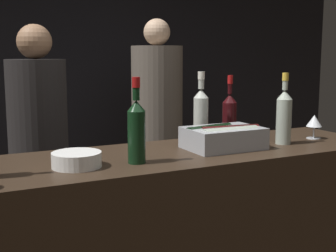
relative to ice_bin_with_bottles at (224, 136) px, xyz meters
The scene contains 10 objects.
wall_back_chalkboard 2.43m from the ice_bin_with_bottles, 96.38° to the left, with size 6.40×0.06×2.80m.
ice_bin_with_bottles is the anchor object (origin of this frame).
bowl_white 0.73m from the ice_bin_with_bottles, behind, with size 0.20×0.20×0.06m.
wine_glass 0.58m from the ice_bin_with_bottles, ahead, with size 0.08×0.08×0.13m.
red_wine_bottle_burgundy 0.50m from the ice_bin_with_bottles, 169.45° to the right, with size 0.07×0.07×0.36m.
white_wine_bottle 0.25m from the ice_bin_with_bottles, 87.27° to the left, with size 0.08×0.08×0.36m.
red_wine_bottle_tall 0.33m from the ice_bin_with_bottles, 51.26° to the left, with size 0.08×0.08×0.33m.
rose_wine_bottle 0.35m from the ice_bin_with_bottles, ahead, with size 0.08×0.08×0.36m.
person_in_hoodie 1.58m from the ice_bin_with_bottles, 76.37° to the left, with size 0.41×0.41×1.81m.
person_blond_tee 1.27m from the ice_bin_with_bottles, 121.79° to the left, with size 0.36×0.36×1.72m.
Camera 1 is at (-0.95, -1.56, 1.54)m, focal length 50.00 mm.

